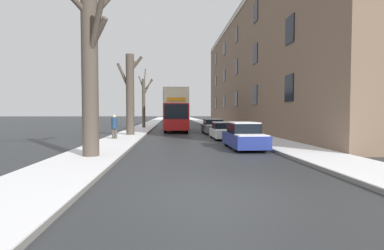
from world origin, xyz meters
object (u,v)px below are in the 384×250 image
(double_decker_bus, at_px, (175,108))
(parked_car_1, at_px, (224,131))
(bare_tree_left_2, at_px, (144,100))
(bare_tree_left_1, at_px, (130,93))
(parked_car_2, at_px, (213,127))
(parked_car_0, at_px, (244,136))
(oncoming_van, at_px, (174,117))
(bare_tree_left_0, at_px, (91,57))
(pedestrian_left_sidewalk, at_px, (114,126))

(double_decker_bus, distance_m, parked_car_1, 11.27)
(bare_tree_left_2, xyz_separation_m, parked_car_1, (7.40, -15.39, -2.93))
(bare_tree_left_1, height_order, parked_car_2, bare_tree_left_1)
(parked_car_0, bearing_deg, parked_car_2, 90.00)
(bare_tree_left_2, height_order, parked_car_1, bare_tree_left_2)
(parked_car_0, relative_size, oncoming_van, 0.77)
(bare_tree_left_0, height_order, parked_car_1, bare_tree_left_0)
(parked_car_2, bearing_deg, pedestrian_left_sidewalk, -138.82)
(oncoming_van, height_order, pedestrian_left_sidewalk, oncoming_van)
(parked_car_1, relative_size, oncoming_van, 0.69)
(bare_tree_left_2, relative_size, parked_car_2, 1.73)
(bare_tree_left_0, bearing_deg, oncoming_van, 84.19)
(parked_car_2, height_order, pedestrian_left_sidewalk, pedestrian_left_sidewalk)
(parked_car_1, bearing_deg, bare_tree_left_2, 115.68)
(bare_tree_left_0, relative_size, parked_car_1, 2.22)
(oncoming_van, bearing_deg, bare_tree_left_0, -95.81)
(parked_car_2, xyz_separation_m, pedestrian_left_sidewalk, (-8.06, -7.05, 0.37))
(bare_tree_left_0, height_order, pedestrian_left_sidewalk, bare_tree_left_0)
(bare_tree_left_1, height_order, pedestrian_left_sidewalk, bare_tree_left_1)
(bare_tree_left_0, xyz_separation_m, oncoming_van, (4.01, 39.37, -3.08))
(oncoming_van, bearing_deg, parked_car_0, -84.59)
(oncoming_van, bearing_deg, pedestrian_left_sidewalk, -98.59)
(bare_tree_left_1, distance_m, pedestrian_left_sidewalk, 4.79)
(bare_tree_left_1, bearing_deg, parked_car_2, 22.59)
(bare_tree_left_0, xyz_separation_m, double_decker_bus, (3.85, 20.06, -1.86))
(bare_tree_left_2, distance_m, parked_car_0, 22.92)
(bare_tree_left_2, distance_m, pedestrian_left_sidewalk, 16.57)
(parked_car_2, bearing_deg, bare_tree_left_1, -157.41)
(bare_tree_left_1, xyz_separation_m, pedestrian_left_sidewalk, (-0.60, -3.95, -2.65))
(bare_tree_left_0, relative_size, parked_car_0, 2.00)
(bare_tree_left_2, bearing_deg, parked_car_0, -71.01)
(bare_tree_left_2, relative_size, parked_car_0, 1.77)
(double_decker_bus, distance_m, oncoming_van, 19.35)
(bare_tree_left_1, height_order, bare_tree_left_2, bare_tree_left_2)
(bare_tree_left_1, relative_size, parked_car_2, 1.53)
(parked_car_2, relative_size, pedestrian_left_sidewalk, 2.40)
(bare_tree_left_0, xyz_separation_m, bare_tree_left_1, (-0.05, 12.51, -0.67))
(bare_tree_left_0, distance_m, oncoming_van, 39.69)
(double_decker_bus, bearing_deg, bare_tree_left_0, -100.88)
(double_decker_bus, relative_size, parked_car_0, 2.43)
(bare_tree_left_0, height_order, double_decker_bus, bare_tree_left_0)
(bare_tree_left_0, xyz_separation_m, parked_car_0, (7.41, 3.41, -3.68))
(bare_tree_left_1, relative_size, pedestrian_left_sidewalk, 3.67)
(bare_tree_left_0, xyz_separation_m, parked_car_2, (7.41, 15.61, -3.70))
(parked_car_0, bearing_deg, bare_tree_left_0, -155.26)
(double_decker_bus, height_order, parked_car_0, double_decker_bus)
(parked_car_2, relative_size, oncoming_van, 0.79)
(bare_tree_left_2, xyz_separation_m, pedestrian_left_sidewalk, (-0.66, -16.36, -2.51))
(oncoming_van, bearing_deg, parked_car_2, -81.85)
(oncoming_van, xyz_separation_m, pedestrian_left_sidewalk, (-4.65, -30.81, -0.25))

